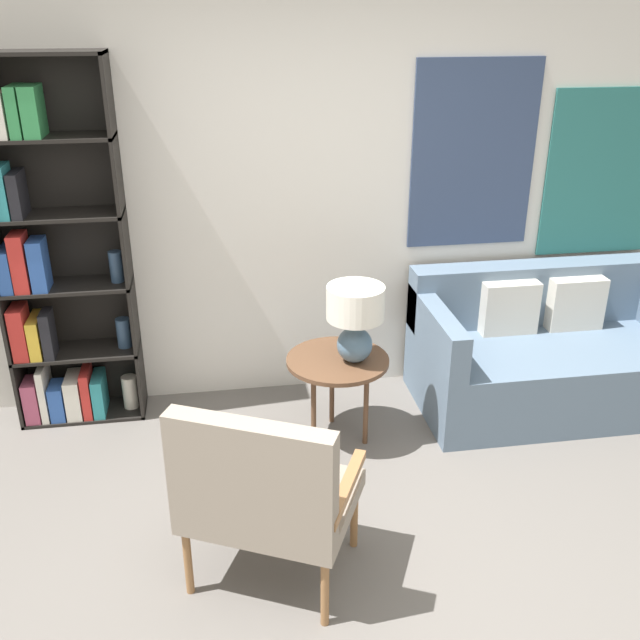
{
  "coord_description": "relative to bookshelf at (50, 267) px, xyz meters",
  "views": [
    {
      "loc": [
        -0.5,
        -2.22,
        2.38
      ],
      "look_at": [
        0.02,
        1.05,
        0.9
      ],
      "focal_mm": 40.0,
      "sensor_mm": 36.0,
      "label": 1
    }
  ],
  "objects": [
    {
      "name": "ground_plane",
      "position": [
        1.43,
        -1.84,
        -0.98
      ],
      "size": [
        14.0,
        14.0,
        0.0
      ],
      "primitive_type": "plane",
      "color": "#66605B"
    },
    {
      "name": "armchair",
      "position": [
        1.07,
        -1.63,
        -0.46
      ],
      "size": [
        0.88,
        0.82,
        0.92
      ],
      "color": "olive",
      "rests_on": "ground_plane"
    },
    {
      "name": "wall_back",
      "position": [
        1.49,
        0.18,
        0.37
      ],
      "size": [
        6.4,
        0.08,
        2.7
      ],
      "color": "silver",
      "rests_on": "ground_plane"
    },
    {
      "name": "couch",
      "position": [
        3.0,
        -0.27,
        -0.66
      ],
      "size": [
        1.65,
        0.88,
        0.84
      ],
      "color": "slate",
      "rests_on": "ground_plane"
    },
    {
      "name": "bookshelf",
      "position": [
        0.0,
        0.0,
        0.0
      ],
      "size": [
        0.74,
        0.3,
        2.15
      ],
      "color": "black",
      "rests_on": "ground_plane"
    },
    {
      "name": "side_table",
      "position": [
        1.6,
        -0.51,
        -0.5
      ],
      "size": [
        0.59,
        0.59,
        0.53
      ],
      "color": "brown",
      "rests_on": "ground_plane"
    },
    {
      "name": "table_lamp",
      "position": [
        1.68,
        -0.56,
        -0.18
      ],
      "size": [
        0.32,
        0.32,
        0.45
      ],
      "color": "slate",
      "rests_on": "side_table"
    }
  ]
}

